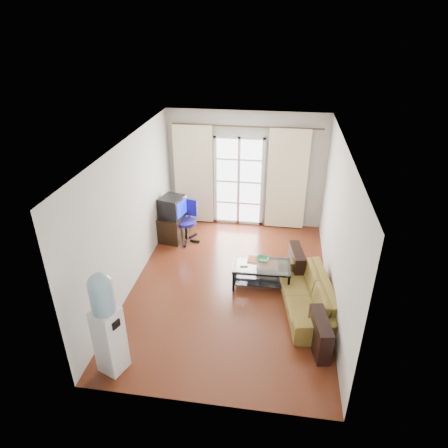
{
  "coord_description": "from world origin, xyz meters",
  "views": [
    {
      "loc": [
        0.79,
        -6.04,
        4.55
      ],
      "look_at": [
        -0.17,
        0.35,
        1.11
      ],
      "focal_mm": 32.0,
      "sensor_mm": 36.0,
      "label": 1
    }
  ],
  "objects_px": {
    "tv_stand": "(174,226)",
    "coffee_table": "(261,272)",
    "task_chair": "(187,229)",
    "crt_tv": "(172,207)",
    "sofa": "(307,293)",
    "water_cooler": "(107,322)"
  },
  "relations": [
    {
      "from": "tv_stand",
      "to": "coffee_table",
      "type": "bearing_deg",
      "value": -26.99
    },
    {
      "from": "task_chair",
      "to": "coffee_table",
      "type": "bearing_deg",
      "value": -26.3
    },
    {
      "from": "crt_tv",
      "to": "task_chair",
      "type": "distance_m",
      "value": 0.61
    },
    {
      "from": "sofa",
      "to": "task_chair",
      "type": "height_order",
      "value": "task_chair"
    },
    {
      "from": "coffee_table",
      "to": "crt_tv",
      "type": "height_order",
      "value": "crt_tv"
    },
    {
      "from": "coffee_table",
      "to": "tv_stand",
      "type": "distance_m",
      "value": 2.56
    },
    {
      "from": "coffee_table",
      "to": "task_chair",
      "type": "height_order",
      "value": "task_chair"
    },
    {
      "from": "sofa",
      "to": "crt_tv",
      "type": "xyz_separation_m",
      "value": [
        -2.89,
        1.98,
        0.52
      ]
    },
    {
      "from": "tv_stand",
      "to": "sofa",
      "type": "bearing_deg",
      "value": -26.35
    },
    {
      "from": "tv_stand",
      "to": "crt_tv",
      "type": "bearing_deg",
      "value": -79.65
    },
    {
      "from": "tv_stand",
      "to": "water_cooler",
      "type": "bearing_deg",
      "value": -79.43
    },
    {
      "from": "coffee_table",
      "to": "task_chair",
      "type": "relative_size",
      "value": 1.16
    },
    {
      "from": "sofa",
      "to": "tv_stand",
      "type": "xyz_separation_m",
      "value": [
        -2.89,
        2.04,
        0.0
      ]
    },
    {
      "from": "task_chair",
      "to": "water_cooler",
      "type": "xyz_separation_m",
      "value": [
        -0.2,
        -3.75,
        0.58
      ]
    },
    {
      "from": "sofa",
      "to": "crt_tv",
      "type": "height_order",
      "value": "crt_tv"
    },
    {
      "from": "sofa",
      "to": "crt_tv",
      "type": "relative_size",
      "value": 3.4
    },
    {
      "from": "crt_tv",
      "to": "water_cooler",
      "type": "xyz_separation_m",
      "value": [
        0.12,
        -3.77,
        0.06
      ]
    },
    {
      "from": "coffee_table",
      "to": "crt_tv",
      "type": "bearing_deg",
      "value": 145.23
    },
    {
      "from": "coffee_table",
      "to": "water_cooler",
      "type": "relative_size",
      "value": 0.66
    },
    {
      "from": "tv_stand",
      "to": "task_chair",
      "type": "xyz_separation_m",
      "value": [
        0.32,
        -0.08,
        -0.01
      ]
    },
    {
      "from": "coffee_table",
      "to": "sofa",
      "type": "bearing_deg",
      "value": -33.44
    },
    {
      "from": "sofa",
      "to": "crt_tv",
      "type": "bearing_deg",
      "value": -134.09
    }
  ]
}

